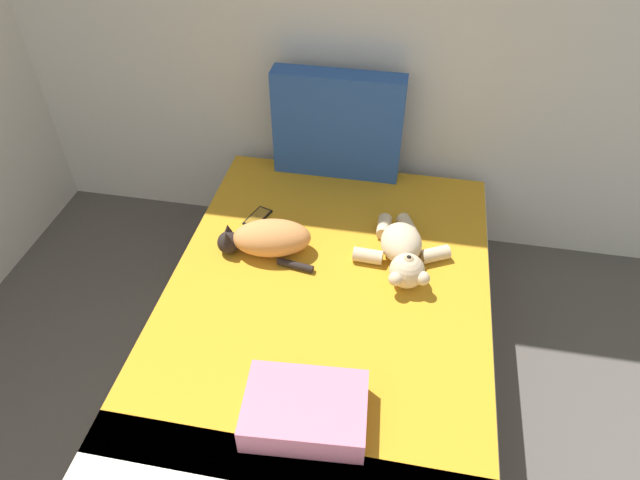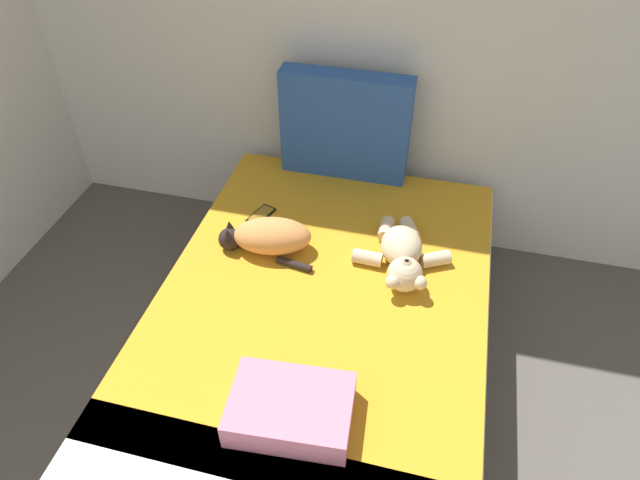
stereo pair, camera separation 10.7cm
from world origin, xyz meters
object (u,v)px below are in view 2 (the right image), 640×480
at_px(bed, 322,333).
at_px(cell_phone, 261,215).
at_px(patterned_cushion, 345,126).
at_px(teddy_bear, 402,255).
at_px(cat, 268,237).
at_px(throw_pillow, 291,409).

height_order(bed, cell_phone, cell_phone).
xyz_separation_m(patterned_cushion, teddy_bear, (0.39, -0.63, -0.20)).
relative_size(bed, cat, 4.36).
bearing_deg(cat, teddy_bear, 2.93).
distance_m(patterned_cushion, cat, 0.71).
bearing_deg(patterned_cushion, bed, -83.55).
relative_size(teddy_bear, cell_phone, 3.00).
bearing_deg(throw_pillow, bed, 93.34).
xyz_separation_m(patterned_cushion, throw_pillow, (0.13, -1.43, -0.22)).
bearing_deg(bed, teddy_bear, 41.14).
bearing_deg(cell_phone, throw_pillow, -66.18).
relative_size(bed, throw_pillow, 4.79).
xyz_separation_m(bed, cat, (-0.30, 0.22, 0.31)).
bearing_deg(bed, patterned_cushion, 96.45).
bearing_deg(bed, cell_phone, 133.06).
bearing_deg(cat, patterned_cushion, 73.29).
bearing_deg(teddy_bear, throw_pillow, -107.57).
xyz_separation_m(cell_phone, throw_pillow, (0.44, -0.99, 0.05)).
bearing_deg(patterned_cushion, cat, -106.71).
bearing_deg(teddy_bear, bed, -138.86).
distance_m(patterned_cushion, throw_pillow, 1.46).
distance_m(cat, throw_pillow, 0.84).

